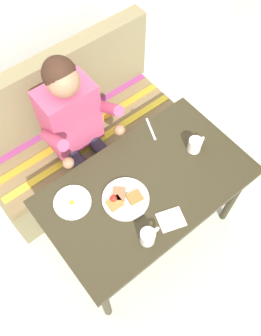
{
  "coord_description": "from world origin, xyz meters",
  "views": [
    {
      "loc": [
        -0.65,
        -0.67,
        2.53
      ],
      "look_at": [
        0.0,
        0.15,
        0.72
      ],
      "focal_mm": 38.31,
      "sensor_mm": 36.0,
      "label": 1
    }
  ],
  "objects_px": {
    "coffee_mug": "(195,145)",
    "plate_eggs": "(72,202)",
    "table": "(147,192)",
    "person": "(77,125)",
    "fork": "(151,129)",
    "plate_breakfast": "(125,199)",
    "couch": "(79,138)",
    "coffee_mug_second": "(148,236)",
    "napkin": "(171,220)"
  },
  "relations": [
    {
      "from": "coffee_mug",
      "to": "plate_eggs",
      "type": "bearing_deg",
      "value": 168.24
    },
    {
      "from": "table",
      "to": "person",
      "type": "relative_size",
      "value": 0.99
    },
    {
      "from": "person",
      "to": "plate_eggs",
      "type": "xyz_separation_m",
      "value": [
        -0.31,
        -0.42,
        -0.0
      ]
    },
    {
      "from": "coffee_mug",
      "to": "person",
      "type": "bearing_deg",
      "value": 128.01
    },
    {
      "from": "table",
      "to": "plate_eggs",
      "type": "relative_size",
      "value": 5.77
    },
    {
      "from": "table",
      "to": "fork",
      "type": "bearing_deg",
      "value": 46.59
    },
    {
      "from": "plate_breakfast",
      "to": "coffee_mug",
      "type": "distance_m",
      "value": 0.53
    },
    {
      "from": "couch",
      "to": "coffee_mug",
      "type": "bearing_deg",
      "value": -63.51
    },
    {
      "from": "plate_eggs",
      "to": "coffee_mug",
      "type": "relative_size",
      "value": 1.76
    },
    {
      "from": "plate_breakfast",
      "to": "coffee_mug_second",
      "type": "relative_size",
      "value": 2.21
    },
    {
      "from": "plate_eggs",
      "to": "coffee_mug",
      "type": "height_order",
      "value": "coffee_mug"
    },
    {
      "from": "plate_eggs",
      "to": "napkin",
      "type": "height_order",
      "value": "plate_eggs"
    },
    {
      "from": "coffee_mug",
      "to": "napkin",
      "type": "xyz_separation_m",
      "value": [
        -0.41,
        -0.25,
        -0.04
      ]
    },
    {
      "from": "plate_eggs",
      "to": "fork",
      "type": "xyz_separation_m",
      "value": [
        0.66,
        0.11,
        -0.01
      ]
    },
    {
      "from": "couch",
      "to": "plate_eggs",
      "type": "distance_m",
      "value": 0.82
    },
    {
      "from": "person",
      "to": "napkin",
      "type": "distance_m",
      "value": 0.83
    },
    {
      "from": "table",
      "to": "person",
      "type": "distance_m",
      "value": 0.6
    },
    {
      "from": "plate_breakfast",
      "to": "napkin",
      "type": "bearing_deg",
      "value": -64.23
    },
    {
      "from": "person",
      "to": "napkin",
      "type": "relative_size",
      "value": 8.71
    },
    {
      "from": "table",
      "to": "coffee_mug_second",
      "type": "xyz_separation_m",
      "value": [
        -0.2,
        -0.25,
        0.13
      ]
    },
    {
      "from": "plate_breakfast",
      "to": "plate_eggs",
      "type": "relative_size",
      "value": 1.26
    },
    {
      "from": "coffee_mug",
      "to": "fork",
      "type": "bearing_deg",
      "value": 111.66
    },
    {
      "from": "couch",
      "to": "person",
      "type": "distance_m",
      "value": 0.45
    },
    {
      "from": "couch",
      "to": "coffee_mug_second",
      "type": "relative_size",
      "value": 12.2
    },
    {
      "from": "person",
      "to": "coffee_mug",
      "type": "height_order",
      "value": "person"
    },
    {
      "from": "napkin",
      "to": "fork",
      "type": "distance_m",
      "value": 0.6
    },
    {
      "from": "coffee_mug_second",
      "to": "napkin",
      "type": "height_order",
      "value": "coffee_mug_second"
    },
    {
      "from": "person",
      "to": "napkin",
      "type": "xyz_separation_m",
      "value": [
        0.04,
        -0.83,
        -0.01
      ]
    },
    {
      "from": "table",
      "to": "coffee_mug",
      "type": "relative_size",
      "value": 10.17
    },
    {
      "from": "couch",
      "to": "coffee_mug",
      "type": "xyz_separation_m",
      "value": [
        0.38,
        -0.75,
        0.45
      ]
    },
    {
      "from": "table",
      "to": "coffee_mug",
      "type": "xyz_separation_m",
      "value": [
        0.38,
        0.01,
        0.13
      ]
    },
    {
      "from": "coffee_mug_second",
      "to": "napkin",
      "type": "distance_m",
      "value": 0.18
    },
    {
      "from": "plate_eggs",
      "to": "napkin",
      "type": "distance_m",
      "value": 0.54
    },
    {
      "from": "couch",
      "to": "napkin",
      "type": "height_order",
      "value": "couch"
    },
    {
      "from": "person",
      "to": "napkin",
      "type": "height_order",
      "value": "person"
    },
    {
      "from": "coffee_mug_second",
      "to": "napkin",
      "type": "xyz_separation_m",
      "value": [
        0.17,
        0.01,
        -0.05
      ]
    },
    {
      "from": "napkin",
      "to": "plate_eggs",
      "type": "bearing_deg",
      "value": 130.89
    },
    {
      "from": "couch",
      "to": "coffee_mug",
      "type": "relative_size",
      "value": 12.2
    },
    {
      "from": "couch",
      "to": "napkin",
      "type": "distance_m",
      "value": 1.08
    },
    {
      "from": "plate_breakfast",
      "to": "fork",
      "type": "xyz_separation_m",
      "value": [
        0.42,
        0.28,
        -0.01
      ]
    },
    {
      "from": "plate_breakfast",
      "to": "fork",
      "type": "relative_size",
      "value": 1.54
    },
    {
      "from": "coffee_mug",
      "to": "coffee_mug_second",
      "type": "bearing_deg",
      "value": -155.94
    },
    {
      "from": "person",
      "to": "coffee_mug",
      "type": "distance_m",
      "value": 0.73
    },
    {
      "from": "plate_breakfast",
      "to": "table",
      "type": "bearing_deg",
      "value": -2.3
    },
    {
      "from": "plate_breakfast",
      "to": "fork",
      "type": "height_order",
      "value": "plate_breakfast"
    },
    {
      "from": "table",
      "to": "coffee_mug",
      "type": "bearing_deg",
      "value": 1.75
    },
    {
      "from": "coffee_mug_second",
      "to": "plate_eggs",
      "type": "bearing_deg",
      "value": 114.1
    },
    {
      "from": "coffee_mug_second",
      "to": "fork",
      "type": "height_order",
      "value": "coffee_mug_second"
    },
    {
      "from": "table",
      "to": "person",
      "type": "xyz_separation_m",
      "value": [
        -0.08,
        0.59,
        0.09
      ]
    },
    {
      "from": "plate_breakfast",
      "to": "coffee_mug",
      "type": "xyz_separation_m",
      "value": [
        0.53,
        0.01,
        0.03
      ]
    }
  ]
}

